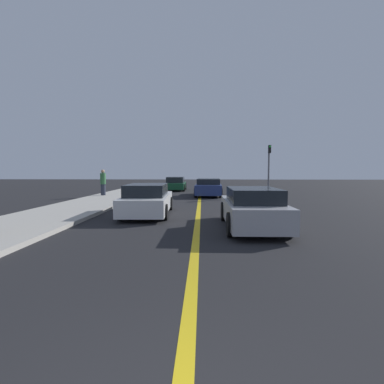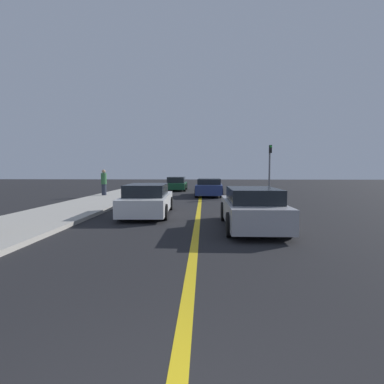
{
  "view_description": "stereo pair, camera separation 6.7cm",
  "coord_description": "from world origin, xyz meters",
  "px_view_note": "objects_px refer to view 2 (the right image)",
  "views": [
    {
      "loc": [
        0.17,
        -1.62,
        1.91
      ],
      "look_at": [
        -0.25,
        10.59,
        1.01
      ],
      "focal_mm": 28.0,
      "sensor_mm": 36.0,
      "label": 1
    },
    {
      "loc": [
        0.23,
        -1.62,
        1.91
      ],
      "look_at": [
        -0.25,
        10.59,
        1.01
      ],
      "focal_mm": 28.0,
      "sensor_mm": 36.0,
      "label": 2
    }
  ],
  "objects_px": {
    "car_near_right_lane": "(252,208)",
    "car_far_distant": "(209,187)",
    "car_ahead_center": "(148,200)",
    "pedestrian_mid_group": "(104,182)",
    "traffic_light": "(270,165)",
    "car_parked_left_lot": "(177,184)"
  },
  "relations": [
    {
      "from": "car_near_right_lane",
      "to": "pedestrian_mid_group",
      "type": "height_order",
      "value": "pedestrian_mid_group"
    },
    {
      "from": "car_far_distant",
      "to": "car_parked_left_lot",
      "type": "bearing_deg",
      "value": 118.35
    },
    {
      "from": "traffic_light",
      "to": "car_parked_left_lot",
      "type": "bearing_deg",
      "value": 136.8
    },
    {
      "from": "car_near_right_lane",
      "to": "car_parked_left_lot",
      "type": "xyz_separation_m",
      "value": [
        -4.14,
        18.23,
        -0.04
      ]
    },
    {
      "from": "car_near_right_lane",
      "to": "car_far_distant",
      "type": "height_order",
      "value": "car_near_right_lane"
    },
    {
      "from": "traffic_light",
      "to": "car_ahead_center",
      "type": "bearing_deg",
      "value": -129.12
    },
    {
      "from": "car_far_distant",
      "to": "traffic_light",
      "type": "distance_m",
      "value": 4.62
    },
    {
      "from": "car_near_right_lane",
      "to": "car_ahead_center",
      "type": "relative_size",
      "value": 0.93
    },
    {
      "from": "car_ahead_center",
      "to": "traffic_light",
      "type": "xyz_separation_m",
      "value": [
        7.03,
        8.65,
        1.63
      ]
    },
    {
      "from": "car_far_distant",
      "to": "pedestrian_mid_group",
      "type": "height_order",
      "value": "pedestrian_mid_group"
    },
    {
      "from": "traffic_light",
      "to": "pedestrian_mid_group",
      "type": "bearing_deg",
      "value": -177.48
    },
    {
      "from": "car_ahead_center",
      "to": "car_far_distant",
      "type": "relative_size",
      "value": 1.03
    },
    {
      "from": "car_near_right_lane",
      "to": "car_far_distant",
      "type": "distance_m",
      "value": 12.4
    },
    {
      "from": "pedestrian_mid_group",
      "to": "car_far_distant",
      "type": "bearing_deg",
      "value": 10.5
    },
    {
      "from": "car_parked_left_lot",
      "to": "traffic_light",
      "type": "height_order",
      "value": "traffic_light"
    },
    {
      "from": "car_near_right_lane",
      "to": "traffic_light",
      "type": "height_order",
      "value": "traffic_light"
    },
    {
      "from": "car_parked_left_lot",
      "to": "pedestrian_mid_group",
      "type": "xyz_separation_m",
      "value": [
        -4.48,
        -7.27,
        0.43
      ]
    },
    {
      "from": "car_near_right_lane",
      "to": "pedestrian_mid_group",
      "type": "relative_size",
      "value": 2.5
    },
    {
      "from": "car_far_distant",
      "to": "pedestrian_mid_group",
      "type": "xyz_separation_m",
      "value": [
        -7.44,
        -1.38,
        0.41
      ]
    },
    {
      "from": "car_ahead_center",
      "to": "traffic_light",
      "type": "distance_m",
      "value": 11.26
    },
    {
      "from": "car_far_distant",
      "to": "car_parked_left_lot",
      "type": "height_order",
      "value": "car_far_distant"
    },
    {
      "from": "car_far_distant",
      "to": "traffic_light",
      "type": "xyz_separation_m",
      "value": [
        4.23,
        -0.87,
        1.63
      ]
    }
  ]
}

